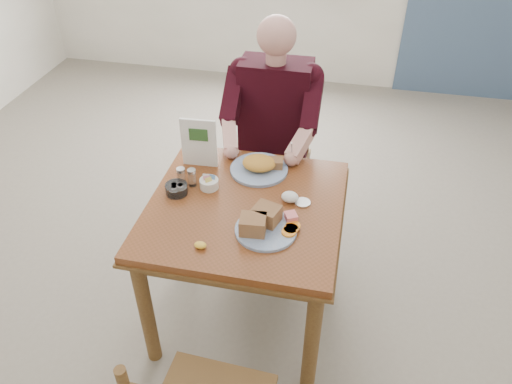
% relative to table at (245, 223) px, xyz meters
% --- Properties ---
extents(floor, '(6.00, 6.00, 0.00)m').
position_rel_table_xyz_m(floor, '(0.00, 0.00, -0.64)').
color(floor, slate).
rests_on(floor, ground).
extents(lemon_wedge, '(0.06, 0.04, 0.03)m').
position_rel_table_xyz_m(lemon_wedge, '(-0.12, -0.32, 0.13)').
color(lemon_wedge, yellow).
rests_on(lemon_wedge, table).
extents(napkin, '(0.08, 0.07, 0.05)m').
position_rel_table_xyz_m(napkin, '(0.20, 0.07, 0.14)').
color(napkin, white).
rests_on(napkin, table).
extents(metal_dish, '(0.09, 0.09, 0.01)m').
position_rel_table_xyz_m(metal_dish, '(0.26, 0.07, 0.12)').
color(metal_dish, silver).
rests_on(metal_dish, table).
extents(table, '(0.92, 0.92, 0.75)m').
position_rel_table_xyz_m(table, '(0.00, 0.00, 0.00)').
color(table, brown).
rests_on(table, ground).
extents(chair_far, '(0.42, 0.42, 0.95)m').
position_rel_table_xyz_m(chair_far, '(0.00, 0.80, -0.16)').
color(chair_far, brown).
rests_on(chair_far, ground).
extents(diner, '(0.53, 0.56, 1.39)m').
position_rel_table_xyz_m(diner, '(0.00, 0.71, 0.17)').
color(diner, tan).
rests_on(diner, chair_far).
extents(near_plate, '(0.30, 0.29, 0.09)m').
position_rel_table_xyz_m(near_plate, '(0.12, -0.15, 0.15)').
color(near_plate, white).
rests_on(near_plate, table).
extents(far_plate, '(0.33, 0.33, 0.08)m').
position_rel_table_xyz_m(far_plate, '(0.01, 0.29, 0.14)').
color(far_plate, white).
rests_on(far_plate, table).
extents(caddy, '(0.11, 0.11, 0.07)m').
position_rel_table_xyz_m(caddy, '(-0.20, 0.09, 0.14)').
color(caddy, white).
rests_on(caddy, table).
extents(shakers, '(0.10, 0.04, 0.09)m').
position_rel_table_xyz_m(shakers, '(-0.31, 0.10, 0.16)').
color(shakers, white).
rests_on(shakers, table).
extents(creamer, '(0.14, 0.14, 0.05)m').
position_rel_table_xyz_m(creamer, '(-0.34, 0.02, 0.14)').
color(creamer, white).
rests_on(creamer, table).
extents(menu, '(0.18, 0.03, 0.27)m').
position_rel_table_xyz_m(menu, '(-0.30, 0.27, 0.25)').
color(menu, white).
rests_on(menu, table).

